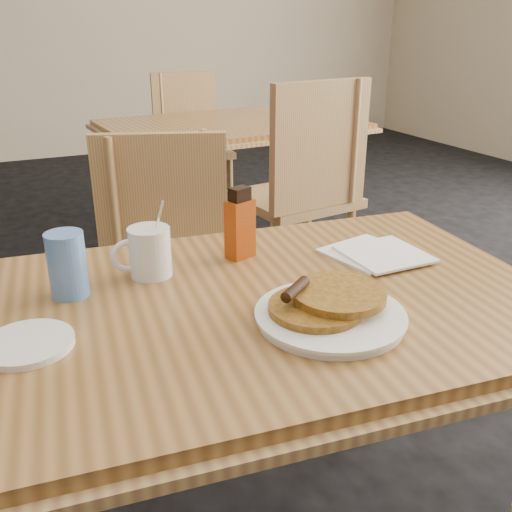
{
  "coord_description": "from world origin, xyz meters",
  "views": [
    {
      "loc": [
        -0.48,
        -0.88,
        1.25
      ],
      "look_at": [
        -0.06,
        0.03,
        0.84
      ],
      "focal_mm": 40.0,
      "sensor_mm": 36.0,
      "label": 1
    }
  ],
  "objects_px": {
    "chair_main_far": "(173,257)",
    "coffee_mug": "(148,251)",
    "syrup_bottle": "(240,225)",
    "chair_neighbor_far": "(190,133)",
    "main_table": "(266,316)",
    "chair_neighbor_near": "(306,178)",
    "blue_tumbler": "(67,265)",
    "pancake_plate": "(329,310)",
    "neighbor_table": "(231,129)"
  },
  "relations": [
    {
      "from": "syrup_bottle",
      "to": "neighbor_table",
      "type": "bearing_deg",
      "value": 47.63
    },
    {
      "from": "chair_main_far",
      "to": "coffee_mug",
      "type": "height_order",
      "value": "chair_main_far"
    },
    {
      "from": "chair_main_far",
      "to": "coffee_mug",
      "type": "bearing_deg",
      "value": -91.74
    },
    {
      "from": "main_table",
      "to": "chair_neighbor_near",
      "type": "distance_m",
      "value": 1.4
    },
    {
      "from": "main_table",
      "to": "blue_tumbler",
      "type": "distance_m",
      "value": 0.4
    },
    {
      "from": "main_table",
      "to": "neighbor_table",
      "type": "relative_size",
      "value": 0.89
    },
    {
      "from": "neighbor_table",
      "to": "chair_main_far",
      "type": "xyz_separation_m",
      "value": [
        -0.71,
        -1.23,
        -0.15
      ]
    },
    {
      "from": "chair_neighbor_far",
      "to": "blue_tumbler",
      "type": "bearing_deg",
      "value": -108.64
    },
    {
      "from": "chair_main_far",
      "to": "syrup_bottle",
      "type": "relative_size",
      "value": 5.68
    },
    {
      "from": "chair_neighbor_far",
      "to": "blue_tumbler",
      "type": "distance_m",
      "value": 2.79
    },
    {
      "from": "chair_main_far",
      "to": "pancake_plate",
      "type": "bearing_deg",
      "value": -68.16
    },
    {
      "from": "chair_neighbor_near",
      "to": "blue_tumbler",
      "type": "relative_size",
      "value": 7.97
    },
    {
      "from": "syrup_bottle",
      "to": "coffee_mug",
      "type": "bearing_deg",
      "value": 162.96
    },
    {
      "from": "coffee_mug",
      "to": "blue_tumbler",
      "type": "distance_m",
      "value": 0.17
    },
    {
      "from": "chair_neighbor_near",
      "to": "chair_neighbor_far",
      "type": "bearing_deg",
      "value": 82.52
    },
    {
      "from": "chair_main_far",
      "to": "pancake_plate",
      "type": "relative_size",
      "value": 3.41
    },
    {
      "from": "chair_main_far",
      "to": "coffee_mug",
      "type": "relative_size",
      "value": 5.61
    },
    {
      "from": "chair_neighbor_far",
      "to": "chair_neighbor_near",
      "type": "height_order",
      "value": "chair_neighbor_near"
    },
    {
      "from": "syrup_bottle",
      "to": "main_table",
      "type": "bearing_deg",
      "value": -119.99
    },
    {
      "from": "chair_main_far",
      "to": "pancake_plate",
      "type": "xyz_separation_m",
      "value": [
        0.04,
        -0.86,
        0.21
      ]
    },
    {
      "from": "syrup_bottle",
      "to": "blue_tumbler",
      "type": "height_order",
      "value": "syrup_bottle"
    },
    {
      "from": "chair_main_far",
      "to": "chair_neighbor_near",
      "type": "xyz_separation_m",
      "value": [
        0.74,
        0.45,
        0.07
      ]
    },
    {
      "from": "chair_neighbor_far",
      "to": "coffee_mug",
      "type": "height_order",
      "value": "chair_neighbor_far"
    },
    {
      "from": "chair_neighbor_near",
      "to": "neighbor_table",
      "type": "bearing_deg",
      "value": 84.26
    },
    {
      "from": "neighbor_table",
      "to": "coffee_mug",
      "type": "distance_m",
      "value": 1.98
    },
    {
      "from": "blue_tumbler",
      "to": "syrup_bottle",
      "type": "bearing_deg",
      "value": 6.04
    },
    {
      "from": "chair_neighbor_far",
      "to": "syrup_bottle",
      "type": "xyz_separation_m",
      "value": [
        -0.72,
        -2.51,
        0.26
      ]
    },
    {
      "from": "syrup_bottle",
      "to": "chair_neighbor_far",
      "type": "bearing_deg",
      "value": 53.42
    },
    {
      "from": "coffee_mug",
      "to": "syrup_bottle",
      "type": "distance_m",
      "value": 0.22
    },
    {
      "from": "pancake_plate",
      "to": "syrup_bottle",
      "type": "distance_m",
      "value": 0.35
    },
    {
      "from": "main_table",
      "to": "pancake_plate",
      "type": "xyz_separation_m",
      "value": [
        0.06,
        -0.13,
        0.06
      ]
    },
    {
      "from": "chair_neighbor_near",
      "to": "blue_tumbler",
      "type": "distance_m",
      "value": 1.51
    },
    {
      "from": "chair_neighbor_far",
      "to": "chair_main_far",
      "type": "bearing_deg",
      "value": -105.43
    },
    {
      "from": "main_table",
      "to": "chair_main_far",
      "type": "bearing_deg",
      "value": 88.27
    },
    {
      "from": "neighbor_table",
      "to": "chair_main_far",
      "type": "distance_m",
      "value": 1.43
    },
    {
      "from": "neighbor_table",
      "to": "chair_neighbor_far",
      "type": "bearing_deg",
      "value": 88.44
    },
    {
      "from": "chair_main_far",
      "to": "syrup_bottle",
      "type": "bearing_deg",
      "value": -69.4
    },
    {
      "from": "chair_neighbor_far",
      "to": "coffee_mug",
      "type": "xyz_separation_m",
      "value": [
        -0.93,
        -2.52,
        0.24
      ]
    },
    {
      "from": "chair_main_far",
      "to": "coffee_mug",
      "type": "xyz_separation_m",
      "value": [
        -0.2,
        -0.53,
        0.25
      ]
    },
    {
      "from": "neighbor_table",
      "to": "syrup_bottle",
      "type": "height_order",
      "value": "syrup_bottle"
    },
    {
      "from": "main_table",
      "to": "neighbor_table",
      "type": "xyz_separation_m",
      "value": [
        0.73,
        1.95,
        0.0
      ]
    },
    {
      "from": "main_table",
      "to": "coffee_mug",
      "type": "bearing_deg",
      "value": 133.04
    },
    {
      "from": "chair_neighbor_far",
      "to": "coffee_mug",
      "type": "distance_m",
      "value": 2.7
    },
    {
      "from": "main_table",
      "to": "pancake_plate",
      "type": "bearing_deg",
      "value": -65.52
    },
    {
      "from": "chair_main_far",
      "to": "coffee_mug",
      "type": "distance_m",
      "value": 0.62
    },
    {
      "from": "main_table",
      "to": "neighbor_table",
      "type": "height_order",
      "value": "same"
    },
    {
      "from": "main_table",
      "to": "chair_neighbor_far",
      "type": "bearing_deg",
      "value": 74.52
    },
    {
      "from": "blue_tumbler",
      "to": "chair_neighbor_near",
      "type": "bearing_deg",
      "value": 42.4
    },
    {
      "from": "main_table",
      "to": "chair_main_far",
      "type": "xyz_separation_m",
      "value": [
        0.02,
        0.72,
        -0.15
      ]
    },
    {
      "from": "chair_neighbor_far",
      "to": "chair_neighbor_near",
      "type": "distance_m",
      "value": 1.54
    }
  ]
}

